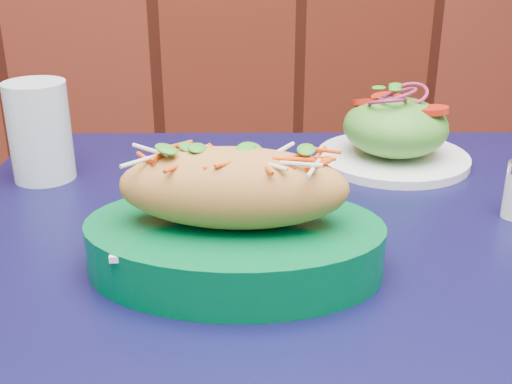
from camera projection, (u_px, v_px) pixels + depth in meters
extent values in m
cube|color=black|center=(295.00, 260.00, 0.68)|extent=(0.92, 0.92, 0.03)
cylinder|color=black|center=(91.00, 357.00, 1.13)|extent=(0.04, 0.04, 0.72)
cylinder|color=black|center=(464.00, 355.00, 1.13)|extent=(0.04, 0.04, 0.72)
cube|color=white|center=(234.00, 227.00, 0.61)|extent=(0.23, 0.15, 0.01)
ellipsoid|color=#D08642|center=(233.00, 188.00, 0.60)|extent=(0.23, 0.14, 0.08)
cylinder|color=white|center=(393.00, 158.00, 0.91)|extent=(0.21, 0.21, 0.01)
ellipsoid|color=#4C992D|center=(395.00, 127.00, 0.90)|extent=(0.15, 0.15, 0.08)
cylinder|color=red|center=(433.00, 107.00, 0.86)|extent=(0.04, 0.04, 0.01)
cylinder|color=red|center=(367.00, 98.00, 0.90)|extent=(0.04, 0.04, 0.01)
cylinder|color=red|center=(386.00, 95.00, 0.92)|extent=(0.04, 0.04, 0.01)
torus|color=#96204C|center=(398.00, 95.00, 0.88)|extent=(0.05, 0.05, 0.00)
torus|color=#96204C|center=(398.00, 92.00, 0.88)|extent=(0.05, 0.05, 0.00)
torus|color=#96204C|center=(399.00, 89.00, 0.88)|extent=(0.05, 0.05, 0.00)
cylinder|color=silver|center=(40.00, 131.00, 0.83)|extent=(0.08, 0.08, 0.13)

